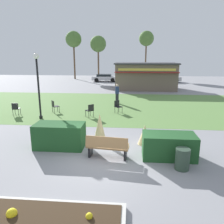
{
  "coord_description": "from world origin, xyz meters",
  "views": [
    {
      "loc": [
        1.01,
        -8.05,
        4.0
      ],
      "look_at": [
        0.04,
        2.99,
        1.24
      ],
      "focal_mm": 35.79,
      "sensor_mm": 36.0,
      "label": 1
    }
  ],
  "objects_px": {
    "cafe_chair_east": "(54,105)",
    "cafe_chair_north": "(90,110)",
    "park_bench": "(107,147)",
    "tree_right_bg": "(98,44)",
    "parked_car_center_slot": "(139,78)",
    "parked_car_east_slot": "(167,78)",
    "food_kiosk": "(145,76)",
    "person_strolling": "(117,94)",
    "tree_left_bg": "(146,39)",
    "cafe_chair_west": "(16,108)",
    "parked_car_west_slot": "(105,78)",
    "lamppost_mid": "(38,78)",
    "trash_bin": "(182,159)",
    "cafe_chair_center": "(118,106)",
    "tree_center_bg": "(74,40)"
  },
  "relations": [
    {
      "from": "park_bench",
      "to": "parked_car_center_slot",
      "type": "relative_size",
      "value": 0.41
    },
    {
      "from": "parked_car_west_slot",
      "to": "lamppost_mid",
      "type": "bearing_deg",
      "value": -93.87
    },
    {
      "from": "parked_car_west_slot",
      "to": "cafe_chair_center",
      "type": "bearing_deg",
      "value": -80.63
    },
    {
      "from": "cafe_chair_center",
      "to": "parked_car_west_slot",
      "type": "height_order",
      "value": "parked_car_west_slot"
    },
    {
      "from": "food_kiosk",
      "to": "parked_car_east_slot",
      "type": "xyz_separation_m",
      "value": [
        3.91,
        8.18,
        -0.99
      ]
    },
    {
      "from": "food_kiosk",
      "to": "cafe_chair_west",
      "type": "height_order",
      "value": "food_kiosk"
    },
    {
      "from": "trash_bin",
      "to": "tree_left_bg",
      "type": "xyz_separation_m",
      "value": [
        0.72,
        36.91,
        6.81
      ]
    },
    {
      "from": "park_bench",
      "to": "tree_right_bg",
      "type": "xyz_separation_m",
      "value": [
        -5.03,
        31.89,
        5.58
      ]
    },
    {
      "from": "food_kiosk",
      "to": "tree_right_bg",
      "type": "distance_m",
      "value": 14.68
    },
    {
      "from": "cafe_chair_center",
      "to": "parked_car_center_slot",
      "type": "distance_m",
      "value": 20.9
    },
    {
      "from": "tree_left_bg",
      "to": "cafe_chair_north",
      "type": "bearing_deg",
      "value": -100.1
    },
    {
      "from": "park_bench",
      "to": "cafe_chair_west",
      "type": "bearing_deg",
      "value": 138.9
    },
    {
      "from": "cafe_chair_center",
      "to": "trash_bin",
      "type": "bearing_deg",
      "value": -70.87
    },
    {
      "from": "food_kiosk",
      "to": "cafe_chair_center",
      "type": "bearing_deg",
      "value": -101.96
    },
    {
      "from": "tree_left_bg",
      "to": "parked_car_west_slot",
      "type": "bearing_deg",
      "value": -131.71
    },
    {
      "from": "cafe_chair_west",
      "to": "tree_left_bg",
      "type": "relative_size",
      "value": 0.1
    },
    {
      "from": "person_strolling",
      "to": "tree_center_bg",
      "type": "relative_size",
      "value": 0.2
    },
    {
      "from": "person_strolling",
      "to": "food_kiosk",
      "type": "bearing_deg",
      "value": -31.2
    },
    {
      "from": "cafe_chair_east",
      "to": "tree_right_bg",
      "type": "height_order",
      "value": "tree_right_bg"
    },
    {
      "from": "parked_car_center_slot",
      "to": "tree_center_bg",
      "type": "bearing_deg",
      "value": 161.91
    },
    {
      "from": "food_kiosk",
      "to": "cafe_chair_east",
      "type": "xyz_separation_m",
      "value": [
        -7.28,
        -12.98,
        -1.11
      ]
    },
    {
      "from": "person_strolling",
      "to": "cafe_chair_west",
      "type": "bearing_deg",
      "value": 111.37
    },
    {
      "from": "tree_left_bg",
      "to": "person_strolling",
      "type": "bearing_deg",
      "value": -98.64
    },
    {
      "from": "person_strolling",
      "to": "parked_car_east_slot",
      "type": "distance_m",
      "value": 18.75
    },
    {
      "from": "tree_left_bg",
      "to": "parked_car_center_slot",
      "type": "bearing_deg",
      "value": -100.3
    },
    {
      "from": "park_bench",
      "to": "tree_right_bg",
      "type": "bearing_deg",
      "value": 98.97
    },
    {
      "from": "person_strolling",
      "to": "cafe_chair_north",
      "type": "bearing_deg",
      "value": 148.76
    },
    {
      "from": "food_kiosk",
      "to": "person_strolling",
      "type": "height_order",
      "value": "food_kiosk"
    },
    {
      "from": "park_bench",
      "to": "parked_car_east_slot",
      "type": "relative_size",
      "value": 0.41
    },
    {
      "from": "park_bench",
      "to": "parked_car_center_slot",
      "type": "xyz_separation_m",
      "value": [
        2.1,
        28.35,
        0.16
      ]
    },
    {
      "from": "person_strolling",
      "to": "tree_left_bg",
      "type": "xyz_separation_m",
      "value": [
        3.85,
        25.32,
        6.34
      ]
    },
    {
      "from": "cafe_chair_west",
      "to": "parked_car_center_slot",
      "type": "height_order",
      "value": "parked_car_center_slot"
    },
    {
      "from": "trash_bin",
      "to": "food_kiosk",
      "type": "xyz_separation_m",
      "value": [
        -0.19,
        20.86,
        1.24
      ]
    },
    {
      "from": "trash_bin",
      "to": "parked_car_west_slot",
      "type": "bearing_deg",
      "value": 102.22
    },
    {
      "from": "lamppost_mid",
      "to": "trash_bin",
      "type": "xyz_separation_m",
      "value": [
        7.84,
        -6.19,
        -2.25
      ]
    },
    {
      "from": "cafe_chair_west",
      "to": "parked_car_east_slot",
      "type": "xyz_separation_m",
      "value": [
        13.6,
        22.18,
        0.12
      ]
    },
    {
      "from": "cafe_chair_west",
      "to": "parked_car_center_slot",
      "type": "xyz_separation_m",
      "value": [
        9.17,
        22.18,
        0.12
      ]
    },
    {
      "from": "parked_car_center_slot",
      "to": "parked_car_east_slot",
      "type": "bearing_deg",
      "value": -0.0
    },
    {
      "from": "park_bench",
      "to": "lamppost_mid",
      "type": "height_order",
      "value": "lamppost_mid"
    },
    {
      "from": "tree_right_bg",
      "to": "tree_center_bg",
      "type": "distance_m",
      "value": 4.48
    },
    {
      "from": "cafe_chair_west",
      "to": "cafe_chair_north",
      "type": "relative_size",
      "value": 1.0
    },
    {
      "from": "cafe_chair_east",
      "to": "cafe_chair_north",
      "type": "distance_m",
      "value": 3.02
    },
    {
      "from": "park_bench",
      "to": "trash_bin",
      "type": "bearing_deg",
      "value": -13.73
    },
    {
      "from": "parked_car_center_slot",
      "to": "cafe_chair_east",
      "type": "bearing_deg",
      "value": -107.73
    },
    {
      "from": "cafe_chair_east",
      "to": "parked_car_center_slot",
      "type": "height_order",
      "value": "parked_car_center_slot"
    },
    {
      "from": "food_kiosk",
      "to": "cafe_chair_north",
      "type": "relative_size",
      "value": 8.52
    },
    {
      "from": "parked_car_east_slot",
      "to": "tree_right_bg",
      "type": "relative_size",
      "value": 0.57
    },
    {
      "from": "park_bench",
      "to": "parked_car_center_slot",
      "type": "bearing_deg",
      "value": 85.77
    },
    {
      "from": "food_kiosk",
      "to": "cafe_chair_east",
      "type": "distance_m",
      "value": 14.92
    },
    {
      "from": "cafe_chair_east",
      "to": "cafe_chair_center",
      "type": "distance_m",
      "value": 4.62
    }
  ]
}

